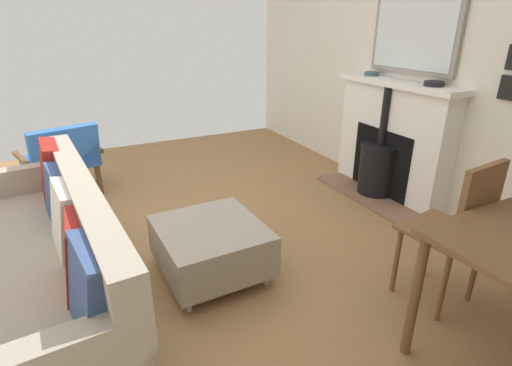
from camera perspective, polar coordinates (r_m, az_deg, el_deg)
name	(u,v)px	position (r m, az deg, el deg)	size (l,w,h in m)	color
ground_plane	(167,248)	(3.12, -12.88, -9.29)	(4.88, 5.73, 0.01)	olive
wall_left	(423,51)	(3.97, 23.25, 17.32)	(0.12, 5.73, 2.74)	silver
fireplace	(389,146)	(4.01, 18.78, 5.13)	(0.54, 1.34, 1.11)	brown
mirror_over_mantel	(415,26)	(3.94, 22.20, 20.42)	(0.04, 0.95, 0.80)	gray
mantel_bowl_near	(372,73)	(4.16, 16.53, 15.09)	(0.14, 0.14, 0.04)	#334C56
mantel_bowl_far	(434,83)	(3.65, 24.57, 13.10)	(0.16, 0.16, 0.04)	black
sofa	(43,263)	(2.52, -28.66, -10.24)	(0.96, 2.12, 0.83)	#B2B2B7
ottoman	(211,245)	(2.66, -6.59, -8.98)	(0.68, 0.72, 0.37)	#B2B2B7
armchair_accent	(62,157)	(4.17, -26.47, 3.48)	(0.80, 0.74, 0.74)	brown
dining_chair_near_fireplace	(459,225)	(2.50, 27.47, -5.40)	(0.44, 0.44, 0.93)	brown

